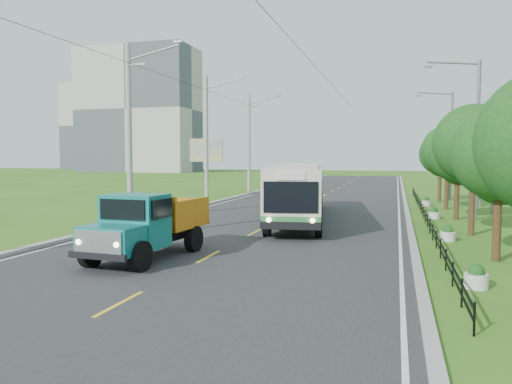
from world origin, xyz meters
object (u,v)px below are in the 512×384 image
at_px(pole_near, 130,131).
at_px(planter_front, 476,278).
at_px(tree_fourth, 459,157).
at_px(billboard_left, 206,154).
at_px(planter_far, 426,202).
at_px(planter_near, 448,234).
at_px(planter_mid, 434,214).
at_px(tree_third, 474,148).
at_px(bus, 300,188).
at_px(dump_truck, 148,221).
at_px(pole_mid, 207,138).
at_px(streetlight_far, 449,141).
at_px(billboard_right, 488,131).
at_px(tree_second, 500,159).
at_px(pole_far, 249,143).
at_px(streetlight_mid, 474,134).
at_px(tree_fifth, 448,153).
at_px(tree_back, 441,156).

relative_size(pole_near, planter_front, 14.93).
height_order(tree_fourth, billboard_left, tree_fourth).
relative_size(planter_far, billboard_left, 0.13).
distance_m(planter_near, planter_mid, 8.00).
distance_m(tree_third, bus, 9.68).
bearing_deg(dump_truck, tree_fourth, 56.20).
xyz_separation_m(planter_near, dump_truck, (-10.58, -6.79, 1.03)).
bearing_deg(pole_mid, dump_truck, -73.92).
xyz_separation_m(billboard_left, dump_truck, (7.52, -24.79, -2.55)).
bearing_deg(bus, pole_mid, 126.89).
height_order(streetlight_far, billboard_right, streetlight_far).
xyz_separation_m(pole_mid, billboard_left, (-1.24, 3.00, -1.23)).
bearing_deg(bus, planter_far, 45.93).
relative_size(tree_fourth, dump_truck, 0.95).
height_order(tree_third, billboard_left, tree_third).
bearing_deg(streetlight_far, planter_mid, -98.30).
bearing_deg(tree_second, pole_far, 120.42).
bearing_deg(billboard_right, planter_front, -99.55).
bearing_deg(streetlight_mid, billboard_right, 74.56).
distance_m(tree_fifth, planter_front, 22.46).
distance_m(pole_near, pole_far, 24.00).
bearing_deg(pole_mid, billboard_left, 112.42).
xyz_separation_m(tree_third, billboard_left, (-19.36, 15.86, -0.12)).
bearing_deg(pole_near, billboard_left, 94.72).
xyz_separation_m(tree_third, bus, (-8.77, 3.51, -2.15)).
height_order(pole_near, tree_fifth, pole_near).
distance_m(tree_second, planter_near, 5.19).
bearing_deg(pole_far, planter_front, -64.28).
height_order(tree_fourth, billboard_right, billboard_right).
bearing_deg(planter_mid, tree_fifth, 78.44).
bearing_deg(bus, tree_third, -29.90).
height_order(tree_fourth, dump_truck, tree_fourth).
relative_size(planter_far, billboard_right, 0.09).
bearing_deg(pole_far, billboard_left, -97.83).
relative_size(pole_far, tree_back, 1.82).
xyz_separation_m(streetlight_far, planter_near, (-2.04, -22.00, -4.62)).
height_order(planter_near, billboard_right, billboard_right).
distance_m(tree_second, planter_mid, 12.36).
relative_size(tree_third, streetlight_far, 0.66).
relative_size(tree_third, billboard_right, 0.82).
distance_m(tree_back, bus, 17.04).
xyz_separation_m(pole_mid, pole_far, (0.00, 12.00, 0.00)).
bearing_deg(tree_second, tree_fourth, 90.00).
bearing_deg(tree_third, planter_front, -97.06).
bearing_deg(dump_truck, pole_far, 105.14).
bearing_deg(planter_far, pole_far, 146.88).
height_order(streetlight_far, planter_near, streetlight_far).
relative_size(pole_near, tree_third, 1.67).
xyz_separation_m(pole_far, planter_front, (16.86, -35.00, -4.81)).
distance_m(tree_back, planter_near, 20.46).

